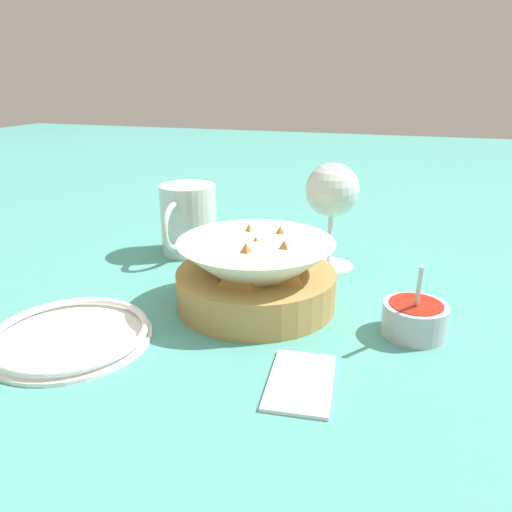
% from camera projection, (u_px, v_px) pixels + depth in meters
% --- Properties ---
extents(ground_plane, '(4.00, 4.00, 0.00)m').
position_uv_depth(ground_plane, '(246.00, 307.00, 0.64)').
color(ground_plane, teal).
extents(food_basket, '(0.20, 0.20, 0.10)m').
position_uv_depth(food_basket, '(257.00, 276.00, 0.63)').
color(food_basket, '#B2894C').
rests_on(food_basket, ground_plane).
extents(sauce_cup, '(0.07, 0.07, 0.10)m').
position_uv_depth(sauce_cup, '(415.00, 317.00, 0.56)').
color(sauce_cup, '#B7B7BC').
rests_on(sauce_cup, ground_plane).
extents(wine_glass, '(0.08, 0.08, 0.16)m').
position_uv_depth(wine_glass, '(332.00, 194.00, 0.73)').
color(wine_glass, silver).
rests_on(wine_glass, ground_plane).
extents(beer_mug, '(0.13, 0.09, 0.11)m').
position_uv_depth(beer_mug, '(188.00, 222.00, 0.82)').
color(beer_mug, silver).
rests_on(beer_mug, ground_plane).
extents(side_plate, '(0.18, 0.18, 0.01)m').
position_uv_depth(side_plate, '(70.00, 335.00, 0.55)').
color(side_plate, white).
rests_on(side_plate, ground_plane).
extents(napkin, '(0.11, 0.07, 0.01)m').
position_uv_depth(napkin, '(301.00, 380.00, 0.48)').
color(napkin, white).
rests_on(napkin, ground_plane).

